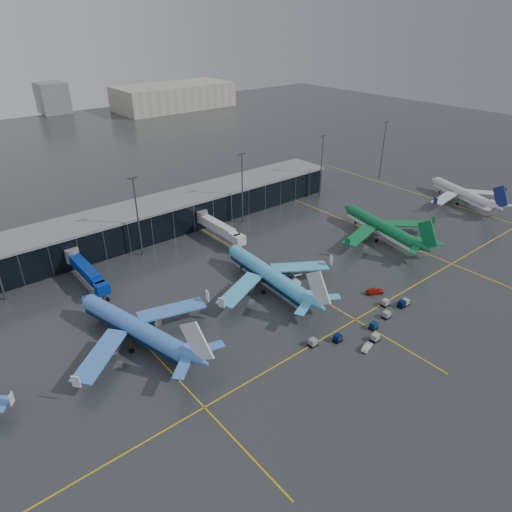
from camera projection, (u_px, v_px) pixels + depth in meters
ground at (285, 308)px, 117.99m from camera, size 600.00×600.00×0.00m
terminal_pier at (164, 215)px, 157.68m from camera, size 142.00×17.00×10.70m
jet_bridges at (86, 271)px, 125.57m from camera, size 94.00×27.50×7.20m
flood_masts at (194, 199)px, 148.33m from camera, size 203.00×0.50×25.50m
distant_hangars at (81, 105)px, 325.79m from camera, size 260.00×71.00×22.00m
taxi_lines at (286, 279)px, 130.80m from camera, size 220.00×120.00×0.02m
airliner_arkefly at (132, 317)px, 102.61m from camera, size 48.72×52.69×13.70m
airliner_klm_near at (268, 266)px, 123.75m from camera, size 41.24×46.27×13.52m
airliner_aer_lingus at (382, 219)px, 151.48m from camera, size 46.30×50.39×13.36m
airliner_ba at (463, 187)px, 180.57m from camera, size 47.00×49.99×12.42m
baggage_carts at (374, 320)px, 111.82m from camera, size 32.59×9.44×1.70m
mobile_airstair at (295, 281)px, 128.32m from camera, size 2.88×3.62×3.45m
service_van_red at (375, 291)px, 123.58m from camera, size 5.18×3.87×1.64m
service_van_white at (367, 347)px, 103.19m from camera, size 4.06×2.38×1.27m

